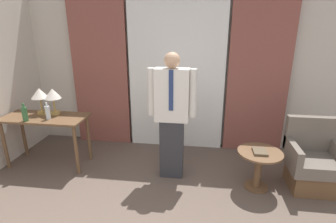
{
  "coord_description": "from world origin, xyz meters",
  "views": [
    {
      "loc": [
        0.42,
        -1.19,
        2.06
      ],
      "look_at": [
        0.01,
        1.9,
        1.01
      ],
      "focal_mm": 28.0,
      "sensor_mm": 36.0,
      "label": 1
    }
  ],
  "objects_px": {
    "table_lamp_left": "(40,95)",
    "armchair": "(312,164)",
    "bottle_by_lamp": "(25,114)",
    "bottle_near_edge": "(48,112)",
    "table_lamp_right": "(53,95)",
    "book": "(260,152)",
    "desk": "(45,124)",
    "side_table": "(259,163)",
    "person": "(172,113)"
  },
  "relations": [
    {
      "from": "table_lamp_right",
      "to": "side_table",
      "type": "height_order",
      "value": "table_lamp_right"
    },
    {
      "from": "book",
      "to": "armchair",
      "type": "bearing_deg",
      "value": 11.69
    },
    {
      "from": "bottle_near_edge",
      "to": "bottle_by_lamp",
      "type": "height_order",
      "value": "bottle_by_lamp"
    },
    {
      "from": "desk",
      "to": "bottle_by_lamp",
      "type": "distance_m",
      "value": 0.33
    },
    {
      "from": "bottle_by_lamp",
      "to": "armchair",
      "type": "bearing_deg",
      "value": 1.31
    },
    {
      "from": "desk",
      "to": "book",
      "type": "relative_size",
      "value": 5.86
    },
    {
      "from": "book",
      "to": "bottle_near_edge",
      "type": "bearing_deg",
      "value": 176.66
    },
    {
      "from": "person",
      "to": "side_table",
      "type": "distance_m",
      "value": 1.29
    },
    {
      "from": "bottle_by_lamp",
      "to": "bottle_near_edge",
      "type": "bearing_deg",
      "value": 22.19
    },
    {
      "from": "bottle_by_lamp",
      "to": "armchair",
      "type": "xyz_separation_m",
      "value": [
        3.87,
        0.09,
        -0.54
      ]
    },
    {
      "from": "side_table",
      "to": "armchair",
      "type": "bearing_deg",
      "value": 9.79
    },
    {
      "from": "table_lamp_left",
      "to": "book",
      "type": "xyz_separation_m",
      "value": [
        3.12,
        -0.38,
        -0.52
      ]
    },
    {
      "from": "desk",
      "to": "person",
      "type": "relative_size",
      "value": 0.71
    },
    {
      "from": "desk",
      "to": "bottle_near_edge",
      "type": "xyz_separation_m",
      "value": [
        0.12,
        -0.09,
        0.22
      ]
    },
    {
      "from": "table_lamp_right",
      "to": "armchair",
      "type": "xyz_separation_m",
      "value": [
        3.62,
        -0.24,
        -0.72
      ]
    },
    {
      "from": "table_lamp_left",
      "to": "side_table",
      "type": "bearing_deg",
      "value": -6.52
    },
    {
      "from": "table_lamp_left",
      "to": "book",
      "type": "height_order",
      "value": "table_lamp_left"
    },
    {
      "from": "desk",
      "to": "bottle_by_lamp",
      "type": "height_order",
      "value": "bottle_by_lamp"
    },
    {
      "from": "table_lamp_right",
      "to": "book",
      "type": "height_order",
      "value": "table_lamp_right"
    },
    {
      "from": "desk",
      "to": "armchair",
      "type": "relative_size",
      "value": 1.35
    },
    {
      "from": "table_lamp_right",
      "to": "person",
      "type": "distance_m",
      "value": 1.8
    },
    {
      "from": "table_lamp_right",
      "to": "person",
      "type": "height_order",
      "value": "person"
    },
    {
      "from": "table_lamp_left",
      "to": "table_lamp_right",
      "type": "height_order",
      "value": "same"
    },
    {
      "from": "bottle_by_lamp",
      "to": "side_table",
      "type": "height_order",
      "value": "bottle_by_lamp"
    },
    {
      "from": "bottle_near_edge",
      "to": "bottle_by_lamp",
      "type": "relative_size",
      "value": 0.97
    },
    {
      "from": "table_lamp_left",
      "to": "bottle_near_edge",
      "type": "relative_size",
      "value": 1.59
    },
    {
      "from": "desk",
      "to": "table_lamp_right",
      "type": "bearing_deg",
      "value": 51.31
    },
    {
      "from": "table_lamp_right",
      "to": "armchair",
      "type": "height_order",
      "value": "table_lamp_right"
    },
    {
      "from": "table_lamp_right",
      "to": "bottle_near_edge",
      "type": "height_order",
      "value": "table_lamp_right"
    },
    {
      "from": "bottle_near_edge",
      "to": "person",
      "type": "distance_m",
      "value": 1.76
    },
    {
      "from": "table_lamp_left",
      "to": "person",
      "type": "xyz_separation_m",
      "value": [
        1.99,
        -0.21,
        -0.12
      ]
    },
    {
      "from": "bottle_by_lamp",
      "to": "table_lamp_left",
      "type": "bearing_deg",
      "value": 82.11
    },
    {
      "from": "bottle_near_edge",
      "to": "person",
      "type": "relative_size",
      "value": 0.14
    },
    {
      "from": "table_lamp_left",
      "to": "armchair",
      "type": "xyz_separation_m",
      "value": [
        3.83,
        -0.24,
        -0.72
      ]
    },
    {
      "from": "desk",
      "to": "table_lamp_left",
      "type": "bearing_deg",
      "value": 128.69
    },
    {
      "from": "bottle_near_edge",
      "to": "person",
      "type": "height_order",
      "value": "person"
    },
    {
      "from": "side_table",
      "to": "table_lamp_right",
      "type": "bearing_deg",
      "value": 173.02
    },
    {
      "from": "desk",
      "to": "armchair",
      "type": "distance_m",
      "value": 3.74
    },
    {
      "from": "desk",
      "to": "book",
      "type": "xyz_separation_m",
      "value": [
        3.02,
        -0.25,
        -0.11
      ]
    },
    {
      "from": "desk",
      "to": "table_lamp_right",
      "type": "height_order",
      "value": "table_lamp_right"
    },
    {
      "from": "desk",
      "to": "bottle_near_edge",
      "type": "distance_m",
      "value": 0.27
    },
    {
      "from": "desk",
      "to": "bottle_by_lamp",
      "type": "xyz_separation_m",
      "value": [
        -0.15,
        -0.2,
        0.22
      ]
    },
    {
      "from": "side_table",
      "to": "book",
      "type": "height_order",
      "value": "book"
    },
    {
      "from": "side_table",
      "to": "bottle_near_edge",
      "type": "bearing_deg",
      "value": 177.19
    },
    {
      "from": "table_lamp_right",
      "to": "armchair",
      "type": "distance_m",
      "value": 3.7
    },
    {
      "from": "table_lamp_right",
      "to": "bottle_by_lamp",
      "type": "relative_size",
      "value": 1.54
    },
    {
      "from": "table_lamp_left",
      "to": "book",
      "type": "relative_size",
      "value": 1.87
    },
    {
      "from": "armchair",
      "to": "side_table",
      "type": "bearing_deg",
      "value": -170.21
    },
    {
      "from": "table_lamp_left",
      "to": "book",
      "type": "distance_m",
      "value": 3.19
    },
    {
      "from": "table_lamp_right",
      "to": "book",
      "type": "distance_m",
      "value": 2.98
    }
  ]
}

